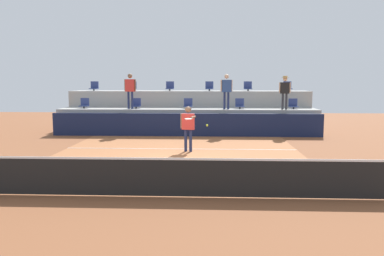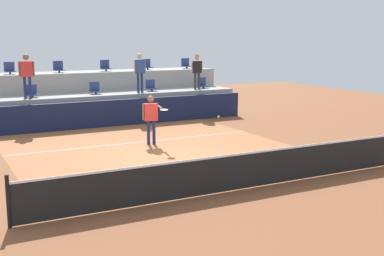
{
  "view_description": "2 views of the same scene",
  "coord_description": "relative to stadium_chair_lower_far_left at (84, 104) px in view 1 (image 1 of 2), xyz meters",
  "views": [
    {
      "loc": [
        1.15,
        -12.77,
        2.66
      ],
      "look_at": [
        0.58,
        -0.62,
        1.2
      ],
      "focal_mm": 36.89,
      "sensor_mm": 36.0,
      "label": 1
    },
    {
      "loc": [
        -6.41,
        -13.91,
        3.66
      ],
      "look_at": [
        0.71,
        -0.41,
        0.91
      ],
      "focal_mm": 47.22,
      "sensor_mm": 36.0,
      "label": 2
    }
  ],
  "objects": [
    {
      "name": "stadium_chair_lower_far_right",
      "position": [
        10.65,
        0.0,
        0.0
      ],
      "size": [
        0.44,
        0.4,
        0.52
      ],
      "color": "#2D2D33",
      "rests_on": "seating_tier_lower"
    },
    {
      "name": "stadium_chair_lower_far_left",
      "position": [
        0.0,
        0.0,
        0.0
      ],
      "size": [
        0.44,
        0.4,
        0.52
      ],
      "color": "#2D2D33",
      "rests_on": "seating_tier_lower"
    },
    {
      "name": "court_inner_paint",
      "position": [
        5.33,
        -6.23,
        -1.46
      ],
      "size": [
        9.0,
        10.0,
        0.01
      ],
      "primitive_type": "cube",
      "color": "#A36038",
      "rests_on": "ground_plane"
    },
    {
      "name": "court_service_line",
      "position": [
        5.33,
        -4.83,
        -1.46
      ],
      "size": [
        9.0,
        0.06,
        0.0
      ],
      "primitive_type": "cube",
      "color": "silver",
      "rests_on": "ground_plane"
    },
    {
      "name": "sponsor_backboard",
      "position": [
        5.33,
        -1.23,
        -0.91
      ],
      "size": [
        13.0,
        0.16,
        1.1
      ],
      "primitive_type": "cube",
      "color": "#141E42",
      "rests_on": "ground_plane"
    },
    {
      "name": "ground_plane",
      "position": [
        5.33,
        -7.23,
        -1.46
      ],
      "size": [
        40.0,
        40.0,
        0.0
      ],
      "primitive_type": "plane",
      "color": "brown"
    },
    {
      "name": "spectator_with_hat",
      "position": [
        10.14,
        -0.38,
        0.78
      ],
      "size": [
        0.57,
        0.42,
        1.64
      ],
      "color": "#2D2D33",
      "rests_on": "seating_tier_lower"
    },
    {
      "name": "tennis_player",
      "position": [
        5.65,
        -5.4,
        -0.42
      ],
      "size": [
        0.59,
        1.27,
        1.71
      ],
      "color": "navy",
      "rests_on": "ground_plane"
    },
    {
      "name": "spectator_in_grey",
      "position": [
        2.47,
        -0.38,
        0.86
      ],
      "size": [
        0.61,
        0.27,
        1.76
      ],
      "color": "navy",
      "rests_on": "seating_tier_lower"
    },
    {
      "name": "stadium_chair_upper_mid_left",
      "position": [
        4.24,
        1.8,
        0.85
      ],
      "size": [
        0.44,
        0.4,
        0.52
      ],
      "color": "#2D2D33",
      "rests_on": "seating_tier_upper"
    },
    {
      "name": "spectator_leaning_on_rail",
      "position": [
        7.28,
        -0.38,
        0.83
      ],
      "size": [
        0.6,
        0.27,
        1.73
      ],
      "color": "navy",
      "rests_on": "seating_tier_lower"
    },
    {
      "name": "seating_tier_lower",
      "position": [
        5.33,
        0.07,
        -0.84
      ],
      "size": [
        13.0,
        1.8,
        1.25
      ],
      "primitive_type": "cube",
      "color": "#9E9E99",
      "rests_on": "ground_plane"
    },
    {
      "name": "stadium_chair_upper_left",
      "position": [
        2.15,
        1.8,
        0.85
      ],
      "size": [
        0.44,
        0.4,
        0.52
      ],
      "color": "#2D2D33",
      "rests_on": "seating_tier_upper"
    },
    {
      "name": "stadium_chair_upper_right",
      "position": [
        8.54,
        1.8,
        0.85
      ],
      "size": [
        0.44,
        0.4,
        0.52
      ],
      "color": "#2D2D33",
      "rests_on": "seating_tier_upper"
    },
    {
      "name": "stadium_chair_upper_far_left",
      "position": [
        0.0,
        1.8,
        0.85
      ],
      "size": [
        0.44,
        0.4,
        0.52
      ],
      "color": "#2D2D33",
      "rests_on": "seating_tier_upper"
    },
    {
      "name": "stadium_chair_upper_far_right",
      "position": [
        10.68,
        1.8,
        0.85
      ],
      "size": [
        0.44,
        0.4,
        0.52
      ],
      "color": "#2D2D33",
      "rests_on": "seating_tier_upper"
    },
    {
      "name": "tennis_ball",
      "position": [
        6.39,
        -8.65,
        -0.09
      ],
      "size": [
        0.07,
        0.07,
        0.07
      ],
      "color": "#CCE033"
    },
    {
      "name": "stadium_chair_lower_right",
      "position": [
        7.97,
        0.0,
        0.0
      ],
      "size": [
        0.44,
        0.4,
        0.52
      ],
      "color": "#2D2D33",
      "rests_on": "seating_tier_lower"
    },
    {
      "name": "stadium_chair_lower_left",
      "position": [
        2.7,
        0.0,
        0.0
      ],
      "size": [
        0.44,
        0.4,
        0.52
      ],
      "color": "#2D2D33",
      "rests_on": "seating_tier_lower"
    },
    {
      "name": "seating_tier_upper",
      "position": [
        5.33,
        1.87,
        -0.41
      ],
      "size": [
        13.0,
        1.8,
        2.1
      ],
      "primitive_type": "cube",
      "color": "#9E9E99",
      "rests_on": "ground_plane"
    },
    {
      "name": "stadium_chair_upper_mid_right",
      "position": [
        6.43,
        1.8,
        0.85
      ],
      "size": [
        0.44,
        0.4,
        0.52
      ],
      "color": "#2D2D33",
      "rests_on": "seating_tier_upper"
    },
    {
      "name": "tennis_net",
      "position": [
        5.33,
        -11.23,
        -0.97
      ],
      "size": [
        10.48,
        0.08,
        1.07
      ],
      "color": "black",
      "rests_on": "ground_plane"
    },
    {
      "name": "stadium_chair_lower_center",
      "position": [
        5.35,
        0.0,
        0.0
      ],
      "size": [
        0.44,
        0.4,
        0.52
      ],
      "color": "#2D2D33",
      "rests_on": "seating_tier_lower"
    }
  ]
}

